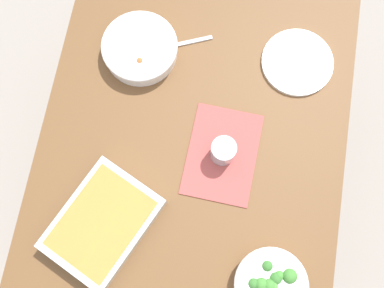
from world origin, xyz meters
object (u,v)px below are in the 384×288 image
Objects in this scene: baking_dish at (103,223)px; drink_cup at (223,151)px; broccoli_bowl at (271,284)px; stew_bowl at (140,49)px; side_plate at (297,62)px; spoon_by_stew at (177,45)px.

baking_dish is 4.29× the size of drink_cup.
broccoli_bowl is 0.48m from baking_dish.
side_plate is at bearing 95.96° from stew_bowl.
side_plate is at bearing 150.70° from drink_cup.
drink_cup reaches higher than baking_dish.
spoon_by_stew is at bearing 170.02° from baking_dish.
baking_dish is at bearing -48.91° from drink_cup.
baking_dish is 2.17× the size of spoon_by_stew.
drink_cup reaches higher than broccoli_bowl.
stew_bowl reaches higher than spoon_by_stew.
baking_dish is 0.39m from drink_cup.
drink_cup reaches higher than side_plate.
baking_dish is 0.59m from spoon_by_stew.
broccoli_bowl is 0.90× the size of side_plate.
drink_cup is at bearing 131.09° from baking_dish.
stew_bowl is at bearing -84.04° from side_plate.
side_plate is at bearing 140.64° from baking_dish.
stew_bowl is 0.12m from spoon_by_stew.
broccoli_bowl reaches higher than baking_dish.
drink_cup is 0.37m from side_plate.
broccoli_bowl is 0.55× the size of baking_dish.
stew_bowl is 1.37× the size of spoon_by_stew.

